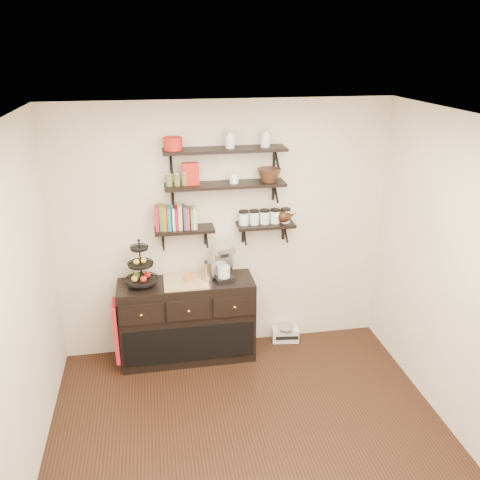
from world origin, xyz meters
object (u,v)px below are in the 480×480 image
(sideboard, at_px, (188,320))
(fruit_stand, at_px, (141,270))
(radio, at_px, (285,334))
(coffee_maker, at_px, (223,263))

(sideboard, relative_size, fruit_stand, 2.90)
(sideboard, xyz_separation_m, radio, (1.12, 0.12, -0.36))
(radio, bearing_deg, sideboard, -166.61)
(sideboard, height_order, radio, sideboard)
(coffee_maker, bearing_deg, radio, -8.80)
(sideboard, relative_size, coffee_maker, 3.76)
(sideboard, bearing_deg, fruit_stand, 179.57)
(fruit_stand, relative_size, coffee_maker, 1.29)
(sideboard, bearing_deg, radio, 6.36)
(radio, bearing_deg, fruit_stand, -168.52)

